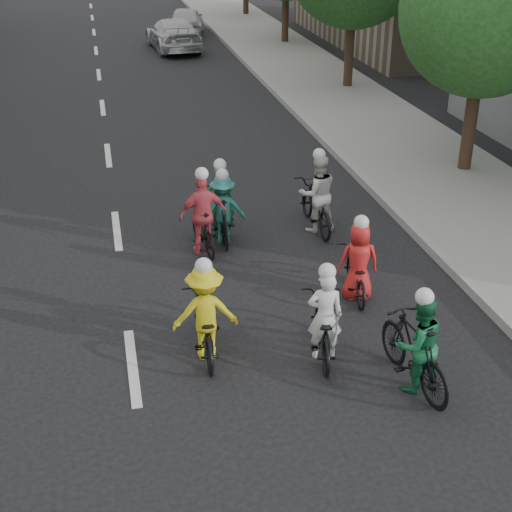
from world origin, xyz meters
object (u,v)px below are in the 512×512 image
object	(u,v)px
cyclist_0	(323,325)
cyclist_2	(205,320)
cyclist_1	(416,349)
cyclist_6	(316,201)
follow_car_trail	(186,21)
cyclist_3	(203,221)
cyclist_4	(357,268)
follow_car_lead	(173,34)
cyclist_5	(220,208)
cyclist_7	(223,213)

from	to	relation	value
cyclist_0	cyclist_2	bearing A→B (deg)	-0.87
cyclist_0	cyclist_1	bearing A→B (deg)	146.69
cyclist_6	follow_car_trail	bearing A→B (deg)	-91.93
cyclist_3	cyclist_4	world-z (taller)	cyclist_3
follow_car_lead	cyclist_1	bearing A→B (deg)	85.91
cyclist_1	cyclist_2	distance (m)	3.13
cyclist_0	cyclist_5	xyz separation A→B (m)	(-0.77, 4.58, 0.08)
cyclist_1	cyclist_4	xyz separation A→B (m)	(0.07, 2.63, -0.09)
cyclist_1	follow_car_trail	bearing A→B (deg)	-98.18
cyclist_6	follow_car_trail	size ratio (longest dim) A/B	0.47
cyclist_2	cyclist_6	world-z (taller)	cyclist_6
cyclist_2	follow_car_lead	bearing A→B (deg)	-92.24
cyclist_0	cyclist_3	size ratio (longest dim) A/B	1.01
cyclist_1	cyclist_4	world-z (taller)	cyclist_1
cyclist_5	cyclist_7	size ratio (longest dim) A/B	1.07
cyclist_3	cyclist_7	xyz separation A→B (m)	(0.45, 0.38, -0.04)
cyclist_5	cyclist_1	bearing A→B (deg)	109.80
cyclist_5	cyclist_7	world-z (taller)	cyclist_5
cyclist_7	follow_car_trail	distance (m)	24.32
cyclist_2	cyclist_4	distance (m)	3.10
cyclist_7	follow_car_lead	size ratio (longest dim) A/B	0.34
cyclist_4	follow_car_lead	bearing A→B (deg)	-79.90
cyclist_7	follow_car_lead	world-z (taller)	cyclist_7
cyclist_4	cyclist_6	xyz separation A→B (m)	(0.14, 2.87, 0.10)
cyclist_2	cyclist_1	bearing A→B (deg)	156.01
cyclist_3	cyclist_7	size ratio (longest dim) A/B	1.07
cyclist_5	follow_car_lead	bearing A→B (deg)	-91.95
follow_car_lead	follow_car_trail	bearing A→B (deg)	-111.16
cyclist_0	cyclist_6	xyz separation A→B (m)	(1.25, 4.46, 0.11)
follow_car_trail	cyclist_4	bearing A→B (deg)	98.79
cyclist_3	cyclist_4	bearing A→B (deg)	127.30
cyclist_0	cyclist_6	size ratio (longest dim) A/B	0.94
cyclist_7	cyclist_6	bearing A→B (deg)	-173.23
cyclist_7	cyclist_2	bearing A→B (deg)	78.53
cyclist_5	cyclist_4	bearing A→B (deg)	124.13
cyclist_0	cyclist_3	xyz separation A→B (m)	(-1.22, 3.92, 0.13)
cyclist_1	cyclist_5	distance (m)	5.91
cyclist_4	cyclist_7	size ratio (longest dim) A/B	0.98
cyclist_2	follow_car_lead	size ratio (longest dim) A/B	0.37
cyclist_4	cyclist_5	size ratio (longest dim) A/B	0.92
cyclist_1	cyclist_3	xyz separation A→B (m)	(-2.26, 4.97, 0.02)
cyclist_6	follow_car_lead	size ratio (longest dim) A/B	0.40
cyclist_5	follow_car_trail	bearing A→B (deg)	-93.95
cyclist_6	cyclist_7	world-z (taller)	cyclist_6
cyclist_5	follow_car_trail	distance (m)	24.05
cyclist_7	follow_car_trail	world-z (taller)	cyclist_7
cyclist_6	cyclist_2	bearing A→B (deg)	52.88
cyclist_0	cyclist_1	distance (m)	1.48
cyclist_3	cyclist_6	bearing A→B (deg)	-175.54
cyclist_0	follow_car_trail	xyz separation A→B (m)	(1.72, 28.50, 0.16)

